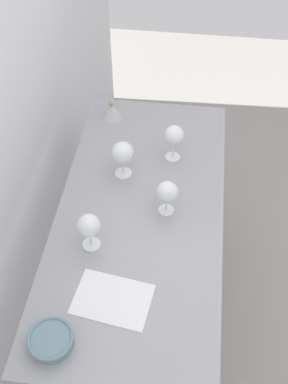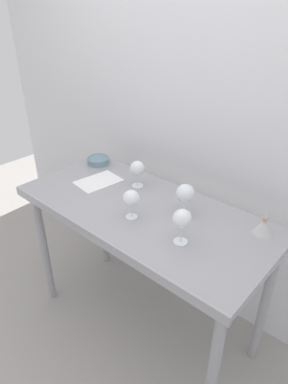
# 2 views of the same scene
# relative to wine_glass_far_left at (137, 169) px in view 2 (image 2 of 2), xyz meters

# --- Properties ---
(ground_plane) EXTENTS (6.00, 6.00, 0.00)m
(ground_plane) POSITION_rel_wine_glass_far_left_xyz_m (0.18, -0.15, -1.01)
(ground_plane) COLOR #9A9590
(back_wall) EXTENTS (3.80, 0.04, 2.60)m
(back_wall) POSITION_rel_wine_glass_far_left_xyz_m (0.18, 0.34, 0.29)
(back_wall) COLOR silver
(back_wall) RESTS_ON ground_plane
(steel_counter) EXTENTS (1.40, 0.65, 0.90)m
(steel_counter) POSITION_rel_wine_glass_far_left_xyz_m (0.18, -0.16, -0.22)
(steel_counter) COLOR #97979C
(steel_counter) RESTS_ON ground_plane
(wine_glass_far_left) EXTENTS (0.09, 0.09, 0.16)m
(wine_glass_far_left) POSITION_rel_wine_glass_far_left_xyz_m (0.00, 0.00, 0.00)
(wine_glass_far_left) COLOR white
(wine_glass_far_left) RESTS_ON steel_counter
(wine_glass_far_right) EXTENTS (0.09, 0.09, 0.17)m
(wine_glass_far_right) POSITION_rel_wine_glass_far_left_xyz_m (0.38, -0.06, 0.01)
(wine_glass_far_right) COLOR white
(wine_glass_far_right) RESTS_ON steel_counter
(wine_glass_near_center) EXTENTS (0.08, 0.08, 0.15)m
(wine_glass_near_center) POSITION_rel_wine_glass_far_left_xyz_m (0.20, -0.26, -0.00)
(wine_glass_near_center) COLOR white
(wine_glass_near_center) RESTS_ON steel_counter
(wine_glass_near_right) EXTENTS (0.08, 0.08, 0.17)m
(wine_glass_near_right) POSITION_rel_wine_glass_far_left_xyz_m (0.50, -0.26, 0.01)
(wine_glass_near_right) COLOR white
(wine_glass_near_right) RESTS_ON steel_counter
(tasting_sheet_upper) EXTENTS (0.21, 0.28, 0.00)m
(tasting_sheet_upper) POSITION_rel_wine_glass_far_left_xyz_m (-0.21, -0.12, -0.11)
(tasting_sheet_upper) COLOR white
(tasting_sheet_upper) RESTS_ON steel_counter
(tasting_bowl) EXTENTS (0.15, 0.15, 0.05)m
(tasting_bowl) POSITION_rel_wine_glass_far_left_xyz_m (-0.39, 0.04, -0.08)
(tasting_bowl) COLOR beige
(tasting_bowl) RESTS_ON steel_counter
(decanter_funnel) EXTENTS (0.10, 0.10, 0.13)m
(decanter_funnel) POSITION_rel_wine_glass_far_left_xyz_m (0.75, 0.05, -0.07)
(decanter_funnel) COLOR #B8B8B8
(decanter_funnel) RESTS_ON steel_counter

